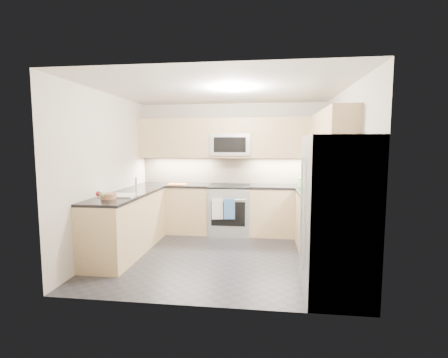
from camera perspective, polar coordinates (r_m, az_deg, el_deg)
floor at (r=5.13m, az=-0.50°, el=-13.29°), size 3.60×3.20×0.00m
ceiling at (r=4.91m, az=-0.53°, el=15.42°), size 3.60×3.20×0.02m
wall_back at (r=6.45m, az=1.39°, el=2.04°), size 3.60×0.02×2.50m
wall_front at (r=3.30m, az=-4.24°, el=-1.79°), size 3.60×0.02×2.50m
wall_left at (r=5.41m, az=-19.77°, el=0.92°), size 0.02×3.20×2.50m
wall_right at (r=4.96m, az=20.57°, el=0.46°), size 0.02×3.20×2.50m
base_cab_back_left at (r=6.47m, az=-8.60°, el=-5.18°), size 1.42×0.60×0.90m
base_cab_back_right at (r=6.24m, az=11.14°, el=-5.62°), size 1.42×0.60×0.90m
base_cab_right at (r=5.18m, az=16.59°, el=-8.18°), size 0.60×1.70×0.90m
base_cab_peninsula at (r=5.41m, az=-16.61°, el=-7.58°), size 0.60×2.00×0.90m
countertop_back_left at (r=6.39m, az=-8.66°, el=-1.04°), size 1.42×0.63×0.04m
countertop_back_right at (r=6.17m, az=11.22°, el=-1.34°), size 1.42×0.63×0.04m
countertop_right at (r=5.08m, az=16.75°, el=-3.03°), size 0.63×1.70×0.04m
countertop_peninsula at (r=5.32m, az=-16.76°, el=-2.65°), size 0.63×2.00×0.04m
upper_cab_back at (r=6.26m, az=1.24°, el=7.18°), size 3.60×0.35×0.75m
upper_cab_right at (r=5.17m, az=18.20°, el=7.13°), size 0.35×1.95×0.75m
backsplash_back at (r=6.45m, az=1.38°, el=1.54°), size 3.60×0.01×0.51m
backsplash_right at (r=5.40m, az=19.40°, el=0.34°), size 0.01×2.30×0.51m
gas_range at (r=6.24m, az=1.07°, el=-5.48°), size 0.76×0.65×0.91m
range_cooktop at (r=6.16m, az=1.07°, el=-1.28°), size 0.76×0.65×0.03m
oven_door_glass at (r=5.92m, az=0.72°, el=-6.16°), size 0.62×0.02×0.45m
oven_handle at (r=5.85m, az=0.71°, el=-3.61°), size 0.60×0.02×0.02m
microwave at (r=6.24m, az=1.21°, el=6.04°), size 0.76×0.40×0.40m
microwave_door at (r=6.03m, az=1.01°, el=6.04°), size 0.60×0.01×0.28m
refrigerator at (r=3.82m, az=19.23°, el=-6.35°), size 0.70×0.90×1.80m
fridge_handle_left at (r=3.58m, az=14.02°, el=-6.21°), size 0.02×0.02×1.20m
fridge_handle_right at (r=3.93m, az=13.40°, el=-5.11°), size 0.02×0.02×1.20m
sink_basin at (r=5.10m, az=-17.88°, el=-3.50°), size 0.52×0.38×0.16m
faucet at (r=4.97m, az=-15.24°, el=-1.33°), size 0.03×0.03×0.28m
utensil_bowl at (r=6.08m, az=14.21°, el=-0.53°), size 0.30×0.30×0.17m
cutting_board at (r=6.31m, az=-8.20°, el=-0.89°), size 0.35×0.25×0.01m
fruit_basket at (r=4.86m, az=-19.62°, el=-2.85°), size 0.24×0.24×0.08m
fruit_apple at (r=4.58m, az=-21.21°, el=-2.45°), size 0.07×0.07×0.07m
fruit_pear at (r=4.52m, az=-20.70°, el=-2.55°), size 0.06×0.06×0.06m
dish_towel_check at (r=5.88m, az=-1.17°, el=-5.24°), size 0.20×0.06×0.39m
dish_towel_blue at (r=5.85m, az=0.96°, el=-5.29°), size 0.20×0.05×0.38m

